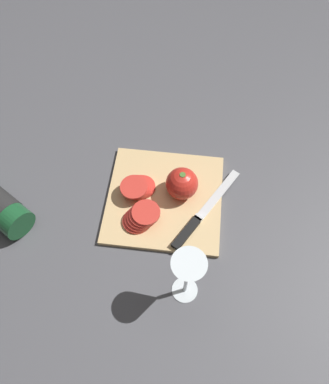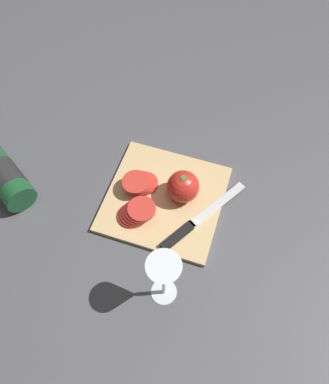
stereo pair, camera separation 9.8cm
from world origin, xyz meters
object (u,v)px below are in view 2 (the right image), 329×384
object	(u,v)px
whole_tomato	(183,187)
wine_bottle	(1,173)
knife	(187,229)
tomato_slice_stack_near	(140,183)
wine_glass	(164,275)
tomato_slice_stack_far	(137,212)

from	to	relation	value
whole_tomato	wine_bottle	bearing A→B (deg)	-167.99
knife	tomato_slice_stack_near	xyz separation A→B (m)	(-0.16, 0.08, 0.01)
whole_tomato	tomato_slice_stack_near	bearing A→B (deg)	-175.07
wine_glass	knife	bearing A→B (deg)	87.41
knife	tomato_slice_stack_far	distance (m)	0.14
tomato_slice_stack_near	tomato_slice_stack_far	world-z (taller)	same
tomato_slice_stack_far	knife	bearing A→B (deg)	0.82
wine_bottle	tomato_slice_stack_far	distance (m)	0.39
whole_tomato	tomato_slice_stack_far	size ratio (longest dim) A/B	0.89
knife	tomato_slice_stack_near	bearing A→B (deg)	92.75
wine_glass	tomato_slice_stack_near	distance (m)	0.31
wine_glass	tomato_slice_stack_far	bearing A→B (deg)	127.81
wine_glass	tomato_slice_stack_far	size ratio (longest dim) A/B	1.96
wine_glass	knife	size ratio (longest dim) A/B	0.73
wine_bottle	knife	world-z (taller)	wine_bottle
tomato_slice_stack_near	knife	bearing A→B (deg)	-28.34
wine_glass	knife	xyz separation A→B (m)	(0.01, 0.17, -0.11)
whole_tomato	tomato_slice_stack_far	distance (m)	0.14
wine_bottle	tomato_slice_stack_near	xyz separation A→B (m)	(0.37, 0.09, -0.01)
whole_tomato	knife	world-z (taller)	whole_tomato
wine_bottle	knife	distance (m)	0.53
tomato_slice_stack_near	wine_glass	bearing A→B (deg)	-59.28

